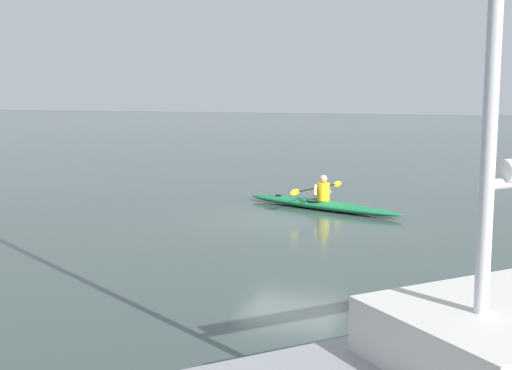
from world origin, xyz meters
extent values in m
plane|color=#384742|center=(0.00, 0.00, 0.00)|extent=(160.00, 160.00, 0.00)
ellipsoid|color=#19723F|center=(-0.36, -1.54, 0.12)|extent=(4.83, 2.29, 0.25)
torus|color=black|center=(-0.23, -1.59, 0.23)|extent=(0.73, 0.73, 0.04)
cylinder|color=black|center=(1.02, -2.05, 0.24)|extent=(0.18, 0.18, 0.02)
cylinder|color=yellow|center=(-0.42, -1.52, 0.49)|extent=(0.34, 0.34, 0.49)
sphere|color=tan|center=(-0.42, -1.52, 0.85)|extent=(0.21, 0.21, 0.21)
cylinder|color=black|center=(-0.23, -1.59, 0.58)|extent=(0.74, 1.93, 0.03)
ellipsoid|color=gold|center=(0.12, -0.63, 0.58)|extent=(0.18, 0.39, 0.17)
ellipsoid|color=gold|center=(-0.58, -2.55, 0.58)|extent=(0.18, 0.39, 0.17)
cylinder|color=tan|center=(-0.25, -1.29, 0.55)|extent=(0.17, 0.31, 0.34)
cylinder|color=tan|center=(-0.44, -1.80, 0.55)|extent=(0.26, 0.25, 0.34)
camera|label=1|loc=(-4.66, 15.88, 3.19)|focal=46.64mm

